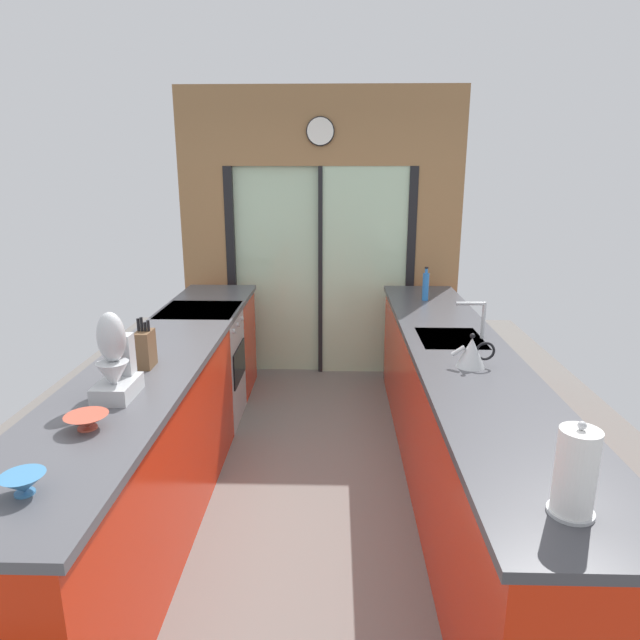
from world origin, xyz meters
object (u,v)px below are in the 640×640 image
object	(u,v)px
oven_range	(203,366)
mixing_bowl_far	(87,421)
knife_block	(145,348)
soap_bottle	(426,286)
mixing_bowl_near	(23,484)
stand_mixer	(115,365)
paper_towel_roll	(576,473)
kettle	(472,352)

from	to	relation	value
oven_range	mixing_bowl_far	xyz separation A→B (m)	(0.02, -2.04, 0.50)
knife_block	soap_bottle	distance (m)	2.43
mixing_bowl_near	stand_mixer	size ratio (longest dim) A/B	0.35
soap_bottle	knife_block	bearing A→B (deg)	-137.12
paper_towel_roll	stand_mixer	bearing A→B (deg)	153.71
mixing_bowl_far	paper_towel_roll	world-z (taller)	paper_towel_roll
knife_block	stand_mixer	bearing A→B (deg)	-89.99
mixing_bowl_far	oven_range	bearing A→B (deg)	90.52
mixing_bowl_near	stand_mixer	distance (m)	0.83
oven_range	paper_towel_roll	bearing A→B (deg)	-55.09
mixing_bowl_far	soap_bottle	distance (m)	2.99
stand_mixer	soap_bottle	size ratio (longest dim) A/B	1.51
mixing_bowl_far	stand_mixer	size ratio (longest dim) A/B	0.43
mixing_bowl_near	soap_bottle	bearing A→B (deg)	58.33
mixing_bowl_far	kettle	xyz separation A→B (m)	(1.78, 0.80, 0.05)
knife_block	kettle	bearing A→B (deg)	1.65
kettle	paper_towel_roll	xyz separation A→B (m)	(-0.00, -1.34, 0.06)
mixing_bowl_far	knife_block	bearing A→B (deg)	90.00
mixing_bowl_near	mixing_bowl_far	distance (m)	0.48
stand_mixer	paper_towel_roll	xyz separation A→B (m)	(1.78, -0.88, -0.02)
mixing_bowl_near	oven_range	bearing A→B (deg)	90.42
kettle	mixing_bowl_far	bearing A→B (deg)	-155.79
knife_block	stand_mixer	xyz separation A→B (m)	(0.00, -0.41, 0.05)
mixing_bowl_far	knife_block	world-z (taller)	knife_block
knife_block	stand_mixer	distance (m)	0.41
mixing_bowl_near	kettle	bearing A→B (deg)	35.77
mixing_bowl_far	kettle	world-z (taller)	kettle
stand_mixer	knife_block	bearing A→B (deg)	90.01
knife_block	paper_towel_roll	world-z (taller)	paper_towel_roll
oven_range	stand_mixer	xyz separation A→B (m)	(0.02, -1.70, 0.63)
soap_bottle	oven_range	bearing A→B (deg)	-168.51
oven_range	paper_towel_roll	size ratio (longest dim) A/B	2.91
soap_bottle	kettle	bearing A→B (deg)	-89.93
oven_range	mixing_bowl_near	size ratio (longest dim) A/B	6.24
oven_range	paper_towel_roll	distance (m)	3.20
mixing_bowl_far	knife_block	distance (m)	0.75
stand_mixer	oven_range	bearing A→B (deg)	90.62
mixing_bowl_near	stand_mixer	world-z (taller)	stand_mixer
oven_range	mixing_bowl_near	distance (m)	2.57
oven_range	kettle	bearing A→B (deg)	-34.47
stand_mixer	kettle	distance (m)	1.84
mixing_bowl_far	mixing_bowl_near	bearing A→B (deg)	-90.00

